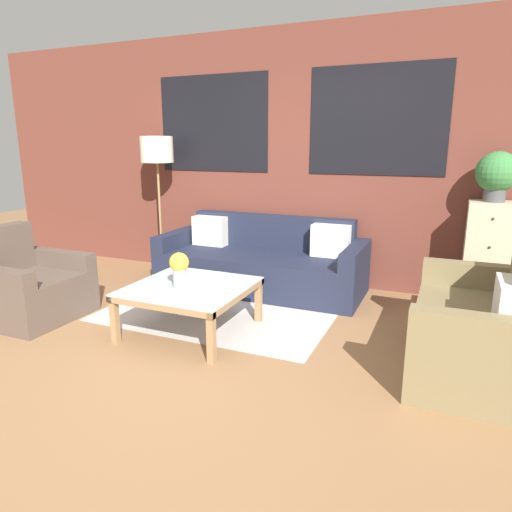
{
  "coord_description": "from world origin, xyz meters",
  "views": [
    {
      "loc": [
        1.73,
        -2.55,
        1.56
      ],
      "look_at": [
        0.1,
        1.25,
        0.55
      ],
      "focal_mm": 32.0,
      "sensor_mm": 36.0,
      "label": 1
    }
  ],
  "objects_px": {
    "settee_vintage": "(482,328)",
    "floor_lamp": "(157,155)",
    "drawer_cabinet": "(487,257)",
    "potted_plant": "(497,174)",
    "couch_dark": "(262,264)",
    "flower_vase": "(179,267)",
    "coffee_table": "(190,292)",
    "armchair_corner": "(30,288)"
  },
  "relations": [
    {
      "from": "settee_vintage",
      "to": "floor_lamp",
      "type": "distance_m",
      "value": 3.9
    },
    {
      "from": "drawer_cabinet",
      "to": "potted_plant",
      "type": "distance_m",
      "value": 0.78
    },
    {
      "from": "couch_dark",
      "to": "flower_vase",
      "type": "bearing_deg",
      "value": -95.46
    },
    {
      "from": "coffee_table",
      "to": "potted_plant",
      "type": "distance_m",
      "value": 2.96
    },
    {
      "from": "couch_dark",
      "to": "drawer_cabinet",
      "type": "relative_size",
      "value": 2.13
    },
    {
      "from": "coffee_table",
      "to": "floor_lamp",
      "type": "relative_size",
      "value": 0.58
    },
    {
      "from": "couch_dark",
      "to": "flower_vase",
      "type": "height_order",
      "value": "couch_dark"
    },
    {
      "from": "settee_vintage",
      "to": "armchair_corner",
      "type": "distance_m",
      "value": 3.81
    },
    {
      "from": "settee_vintage",
      "to": "floor_lamp",
      "type": "height_order",
      "value": "floor_lamp"
    },
    {
      "from": "settee_vintage",
      "to": "floor_lamp",
      "type": "relative_size",
      "value": 0.85
    },
    {
      "from": "couch_dark",
      "to": "settee_vintage",
      "type": "bearing_deg",
      "value": -27.92
    },
    {
      "from": "settee_vintage",
      "to": "potted_plant",
      "type": "relative_size",
      "value": 3.09
    },
    {
      "from": "settee_vintage",
      "to": "flower_vase",
      "type": "height_order",
      "value": "settee_vintage"
    },
    {
      "from": "armchair_corner",
      "to": "drawer_cabinet",
      "type": "bearing_deg",
      "value": 25.99
    },
    {
      "from": "drawer_cabinet",
      "to": "couch_dark",
      "type": "bearing_deg",
      "value": -174.11
    },
    {
      "from": "drawer_cabinet",
      "to": "potted_plant",
      "type": "xyz_separation_m",
      "value": [
        0.0,
        0.0,
        0.78
      ]
    },
    {
      "from": "couch_dark",
      "to": "floor_lamp",
      "type": "distance_m",
      "value": 1.81
    },
    {
      "from": "armchair_corner",
      "to": "coffee_table",
      "type": "xyz_separation_m",
      "value": [
        1.54,
        0.29,
        0.08
      ]
    },
    {
      "from": "settee_vintage",
      "to": "potted_plant",
      "type": "bearing_deg",
      "value": 86.84
    },
    {
      "from": "couch_dark",
      "to": "potted_plant",
      "type": "relative_size",
      "value": 4.89
    },
    {
      "from": "armchair_corner",
      "to": "drawer_cabinet",
      "type": "distance_m",
      "value": 4.29
    },
    {
      "from": "coffee_table",
      "to": "drawer_cabinet",
      "type": "relative_size",
      "value": 0.91
    },
    {
      "from": "couch_dark",
      "to": "floor_lamp",
      "type": "height_order",
      "value": "floor_lamp"
    },
    {
      "from": "settee_vintage",
      "to": "coffee_table",
      "type": "distance_m",
      "value": 2.25
    },
    {
      "from": "coffee_table",
      "to": "flower_vase",
      "type": "xyz_separation_m",
      "value": [
        -0.05,
        -0.07,
        0.23
      ]
    },
    {
      "from": "coffee_table",
      "to": "flower_vase",
      "type": "distance_m",
      "value": 0.25
    },
    {
      "from": "settee_vintage",
      "to": "flower_vase",
      "type": "xyz_separation_m",
      "value": [
        -2.28,
        -0.3,
        0.27
      ]
    },
    {
      "from": "couch_dark",
      "to": "potted_plant",
      "type": "xyz_separation_m",
      "value": [
        2.22,
        0.23,
        1.03
      ]
    },
    {
      "from": "armchair_corner",
      "to": "floor_lamp",
      "type": "bearing_deg",
      "value": 81.84
    },
    {
      "from": "armchair_corner",
      "to": "floor_lamp",
      "type": "relative_size",
      "value": 0.51
    },
    {
      "from": "armchair_corner",
      "to": "coffee_table",
      "type": "height_order",
      "value": "armchair_corner"
    },
    {
      "from": "couch_dark",
      "to": "flower_vase",
      "type": "xyz_separation_m",
      "value": [
        -0.14,
        -1.43,
        0.31
      ]
    },
    {
      "from": "floor_lamp",
      "to": "drawer_cabinet",
      "type": "xyz_separation_m",
      "value": [
        3.6,
        0.14,
        -0.91
      ]
    },
    {
      "from": "settee_vintage",
      "to": "drawer_cabinet",
      "type": "xyz_separation_m",
      "value": [
        0.08,
        1.37,
        0.21
      ]
    },
    {
      "from": "armchair_corner",
      "to": "flower_vase",
      "type": "xyz_separation_m",
      "value": [
        1.49,
        0.21,
        0.31
      ]
    },
    {
      "from": "couch_dark",
      "to": "flower_vase",
      "type": "relative_size",
      "value": 7.6
    },
    {
      "from": "drawer_cabinet",
      "to": "potted_plant",
      "type": "height_order",
      "value": "potted_plant"
    },
    {
      "from": "couch_dark",
      "to": "drawer_cabinet",
      "type": "xyz_separation_m",
      "value": [
        2.22,
        0.23,
        0.25
      ]
    },
    {
      "from": "flower_vase",
      "to": "potted_plant",
      "type": "bearing_deg",
      "value": 35.2
    },
    {
      "from": "coffee_table",
      "to": "floor_lamp",
      "type": "bearing_deg",
      "value": 131.66
    },
    {
      "from": "couch_dark",
      "to": "drawer_cabinet",
      "type": "distance_m",
      "value": 2.25
    },
    {
      "from": "armchair_corner",
      "to": "coffee_table",
      "type": "distance_m",
      "value": 1.57
    }
  ]
}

